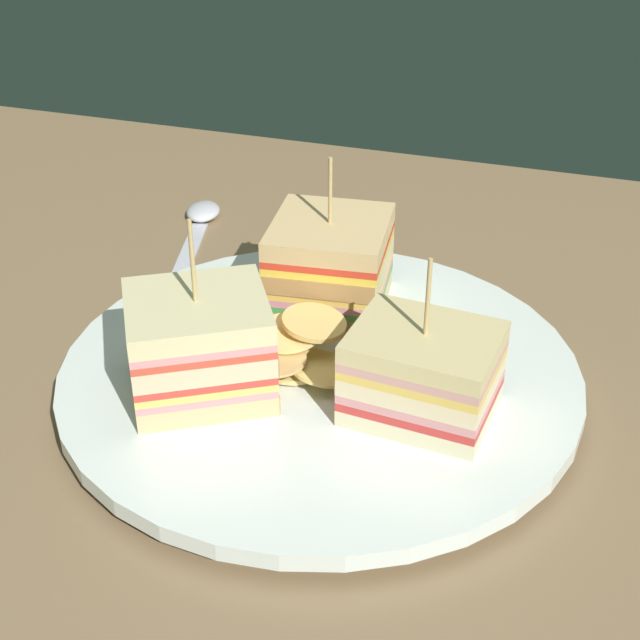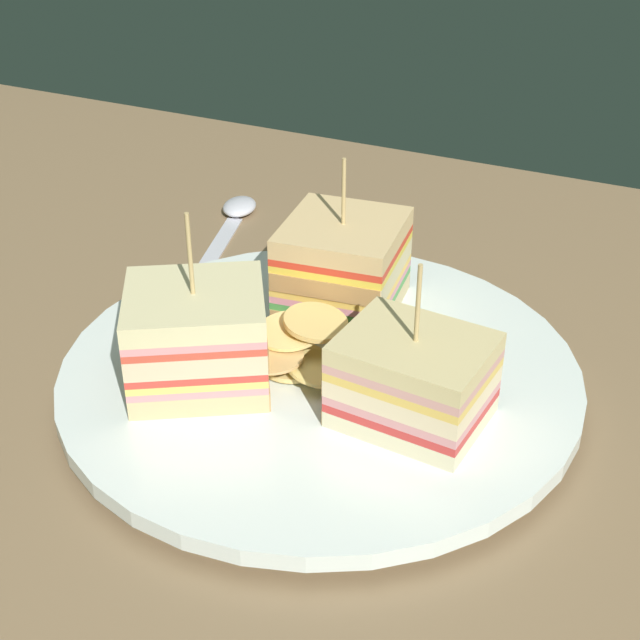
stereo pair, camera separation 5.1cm
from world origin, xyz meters
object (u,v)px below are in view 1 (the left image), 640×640
Objects in this scene: sandwich_wedge_0 at (330,265)px; sandwich_wedge_1 at (200,346)px; chip_pile at (301,347)px; spoon at (198,224)px; plate at (320,375)px; sandwich_wedge_2 at (422,373)px.

sandwich_wedge_1 is at bearing -25.93° from sandwich_wedge_0.
spoon is at bearing 129.41° from chip_pile.
sandwich_wedge_0 reaches higher than plate.
sandwich_wedge_0 reaches higher than chip_pile.
sandwich_wedge_0 is at bearing -43.62° from sandwich_wedge_2.
sandwich_wedge_2 reaches higher than chip_pile.
sandwich_wedge_2 is 7.57cm from chip_pile.
sandwich_wedge_0 is 7.20cm from chip_pile.
plate is at bearing 26.20° from chip_pile.
sandwich_wedge_1 is 0.66× the size of spoon.
sandwich_wedge_0 is (-1.54, 6.54, 3.51)cm from plate.
plate is at bearing 6.94° from sandwich_wedge_1.
sandwich_wedge_0 is at bearing 94.66° from chip_pile.
sandwich_wedge_0 is 18.09cm from spoon.
plate is 2.90× the size of sandwich_wedge_1.
sandwich_wedge_0 reaches higher than spoon.
plate is 3.25× the size of sandwich_wedge_2.
spoon is (-13.98, 10.70, -4.17)cm from sandwich_wedge_0.
sandwich_wedge_1 is 24.01cm from spoon.
sandwich_wedge_2 is 1.19× the size of chip_pile.
plate is 7.58cm from sandwich_wedge_0.
sandwich_wedge_2 is at bearing -14.91° from chip_pile.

